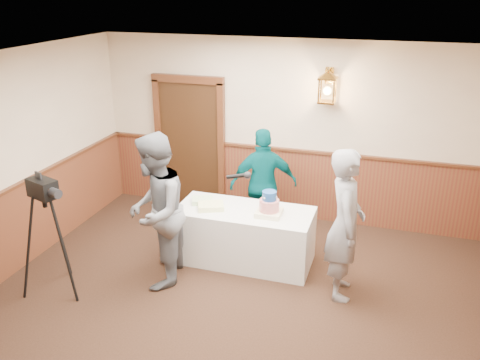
% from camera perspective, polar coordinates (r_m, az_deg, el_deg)
% --- Properties ---
extents(ground, '(7.00, 7.00, 0.00)m').
position_cam_1_polar(ground, '(5.51, -3.55, -18.82)').
color(ground, black).
rests_on(ground, ground).
extents(room_shell, '(6.02, 7.02, 2.81)m').
position_cam_1_polar(room_shell, '(5.08, -2.70, -2.24)').
color(room_shell, beige).
rests_on(room_shell, ground).
extents(display_table, '(1.80, 0.80, 0.75)m').
position_cam_1_polar(display_table, '(6.85, 0.50, -6.23)').
color(display_table, silver).
rests_on(display_table, ground).
extents(tiered_cake, '(0.32, 0.32, 0.33)m').
position_cam_1_polar(tiered_cake, '(6.51, 3.29, -2.91)').
color(tiered_cake, '#FCF3C5').
rests_on(tiered_cake, display_table).
extents(sheet_cake_yellow, '(0.41, 0.37, 0.07)m').
position_cam_1_polar(sheet_cake_yellow, '(6.73, -3.29, -2.95)').
color(sheet_cake_yellow, '#FEFF98').
rests_on(sheet_cake_yellow, display_table).
extents(sheet_cake_green, '(0.34, 0.31, 0.06)m').
position_cam_1_polar(sheet_cake_green, '(6.91, -4.26, -2.31)').
color(sheet_cake_green, '#C6EFA9').
rests_on(sheet_cake_green, display_table).
extents(interviewer, '(1.63, 1.08, 1.94)m').
position_cam_1_polar(interviewer, '(6.21, -9.48, -3.51)').
color(interviewer, slate).
rests_on(interviewer, ground).
extents(baker, '(0.55, 0.74, 1.85)m').
position_cam_1_polar(baker, '(6.04, 11.72, -4.92)').
color(baker, gray).
rests_on(baker, ground).
extents(assistant_p, '(1.05, 0.75, 1.66)m').
position_cam_1_polar(assistant_p, '(7.31, 2.66, -0.50)').
color(assistant_p, '#02484C').
rests_on(assistant_p, ground).
extents(tv_camera_rig, '(0.57, 0.54, 1.47)m').
position_cam_1_polar(tv_camera_rig, '(6.48, -20.47, -6.62)').
color(tv_camera_rig, black).
rests_on(tv_camera_rig, ground).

